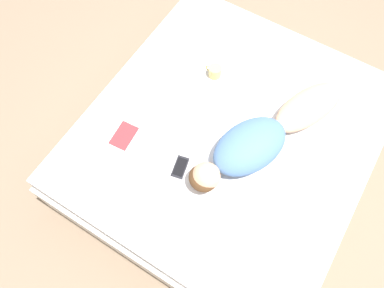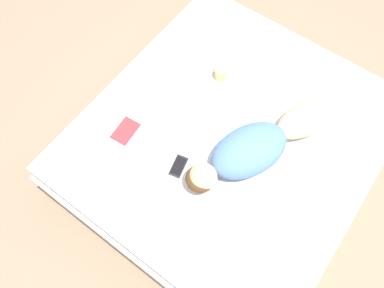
# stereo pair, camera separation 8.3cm
# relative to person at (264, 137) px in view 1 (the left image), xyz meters

# --- Properties ---
(ground_plane) EXTENTS (12.00, 12.00, 0.00)m
(ground_plane) POSITION_rel_person_xyz_m (0.23, 0.02, -0.64)
(ground_plane) COLOR #7A6651
(bed) EXTENTS (1.92, 2.08, 0.55)m
(bed) POSITION_rel_person_xyz_m (0.23, 0.02, -0.37)
(bed) COLOR beige
(bed) RESTS_ON ground_plane
(person) EXTENTS (0.68, 1.25, 0.20)m
(person) POSITION_rel_person_xyz_m (0.00, 0.00, 0.00)
(person) COLOR tan
(person) RESTS_ON bed
(open_magazine) EXTENTS (0.43, 0.31, 0.01)m
(open_magazine) POSITION_rel_person_xyz_m (0.72, 0.43, -0.09)
(open_magazine) COLOR white
(open_magazine) RESTS_ON bed
(coffee_mug) EXTENTS (0.13, 0.09, 0.09)m
(coffee_mug) POSITION_rel_person_xyz_m (0.54, -0.31, -0.05)
(coffee_mug) COLOR tan
(coffee_mug) RESTS_ON bed
(cell_phone) EXTENTS (0.11, 0.17, 0.01)m
(cell_phone) POSITION_rel_person_xyz_m (0.37, 0.43, -0.09)
(cell_phone) COLOR black
(cell_phone) RESTS_ON bed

